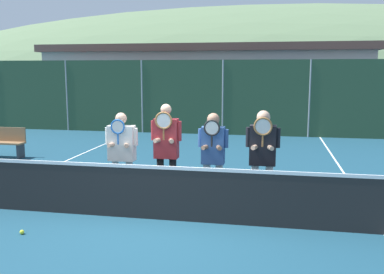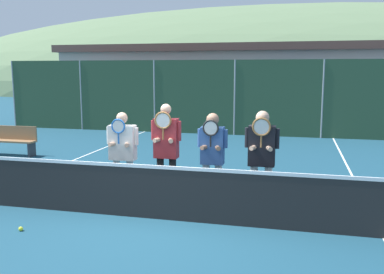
{
  "view_description": "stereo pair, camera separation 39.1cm",
  "coord_description": "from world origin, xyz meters",
  "px_view_note": "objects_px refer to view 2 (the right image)",
  "views": [
    {
      "loc": [
        1.92,
        -6.59,
        2.46
      ],
      "look_at": [
        0.48,
        0.89,
        1.27
      ],
      "focal_mm": 40.0,
      "sensor_mm": 36.0,
      "label": 1
    },
    {
      "loc": [
        2.3,
        -6.5,
        2.46
      ],
      "look_at": [
        0.48,
        0.89,
        1.27
      ],
      "focal_mm": 40.0,
      "sensor_mm": 36.0,
      "label": 2
    }
  ],
  "objects_px": {
    "player_center_left": "(166,147)",
    "car_far_left": "(122,105)",
    "car_left_of_center": "(224,106)",
    "bench_courtside": "(10,139)",
    "player_center_right": "(212,153)",
    "car_center": "(349,108)",
    "player_leftmost": "(123,149)",
    "tennis_ball_on_court": "(21,229)",
    "player_rightmost": "(262,153)"
  },
  "relations": [
    {
      "from": "player_rightmost",
      "to": "car_center",
      "type": "xyz_separation_m",
      "value": [
        2.59,
        11.04,
        -0.12
      ]
    },
    {
      "from": "car_far_left",
      "to": "tennis_ball_on_court",
      "type": "xyz_separation_m",
      "value": [
        3.68,
        -12.66,
        -0.83
      ]
    },
    {
      "from": "bench_courtside",
      "to": "car_center",
      "type": "bearing_deg",
      "value": 36.55
    },
    {
      "from": "car_center",
      "to": "bench_courtside",
      "type": "distance_m",
      "value": 12.63
    },
    {
      "from": "player_rightmost",
      "to": "tennis_ball_on_court",
      "type": "relative_size",
      "value": 26.37
    },
    {
      "from": "player_center_left",
      "to": "tennis_ball_on_court",
      "type": "relative_size",
      "value": 27.5
    },
    {
      "from": "player_leftmost",
      "to": "car_left_of_center",
      "type": "height_order",
      "value": "car_left_of_center"
    },
    {
      "from": "bench_courtside",
      "to": "car_left_of_center",
      "type": "bearing_deg",
      "value": 56.62
    },
    {
      "from": "car_far_left",
      "to": "car_left_of_center",
      "type": "bearing_deg",
      "value": 1.9
    },
    {
      "from": "player_center_left",
      "to": "car_center",
      "type": "relative_size",
      "value": 0.39
    },
    {
      "from": "player_rightmost",
      "to": "car_far_left",
      "type": "relative_size",
      "value": 0.45
    },
    {
      "from": "player_leftmost",
      "to": "tennis_ball_on_court",
      "type": "relative_size",
      "value": 24.99
    },
    {
      "from": "player_center_right",
      "to": "bench_courtside",
      "type": "height_order",
      "value": "player_center_right"
    },
    {
      "from": "player_rightmost",
      "to": "car_left_of_center",
      "type": "relative_size",
      "value": 0.41
    },
    {
      "from": "player_center_right",
      "to": "car_center",
      "type": "distance_m",
      "value": 11.48
    },
    {
      "from": "player_rightmost",
      "to": "car_left_of_center",
      "type": "distance_m",
      "value": 11.45
    },
    {
      "from": "player_center_right",
      "to": "bench_courtside",
      "type": "bearing_deg",
      "value": 152.8
    },
    {
      "from": "car_center",
      "to": "car_far_left",
      "type": "bearing_deg",
      "value": -179.86
    },
    {
      "from": "bench_courtside",
      "to": "tennis_ball_on_court",
      "type": "height_order",
      "value": "bench_courtside"
    },
    {
      "from": "car_center",
      "to": "player_rightmost",
      "type": "bearing_deg",
      "value": -103.23
    },
    {
      "from": "player_center_left",
      "to": "car_far_left",
      "type": "height_order",
      "value": "player_center_left"
    },
    {
      "from": "car_far_left",
      "to": "player_rightmost",
      "type": "bearing_deg",
      "value": -56.78
    },
    {
      "from": "player_rightmost",
      "to": "bench_courtside",
      "type": "height_order",
      "value": "player_rightmost"
    },
    {
      "from": "car_left_of_center",
      "to": "car_center",
      "type": "bearing_deg",
      "value": -1.48
    },
    {
      "from": "player_center_left",
      "to": "car_far_left",
      "type": "bearing_deg",
      "value": 116.73
    },
    {
      "from": "player_leftmost",
      "to": "player_center_left",
      "type": "height_order",
      "value": "player_center_left"
    },
    {
      "from": "player_center_right",
      "to": "car_far_left",
      "type": "height_order",
      "value": "player_center_right"
    },
    {
      "from": "player_rightmost",
      "to": "car_center",
      "type": "relative_size",
      "value": 0.37
    },
    {
      "from": "player_leftmost",
      "to": "car_center",
      "type": "distance_m",
      "value": 12.09
    },
    {
      "from": "car_far_left",
      "to": "tennis_ball_on_court",
      "type": "distance_m",
      "value": 13.21
    },
    {
      "from": "car_left_of_center",
      "to": "bench_courtside",
      "type": "xyz_separation_m",
      "value": [
        -5.04,
        -7.65,
        -0.46
      ]
    },
    {
      "from": "player_center_left",
      "to": "player_center_right",
      "type": "distance_m",
      "value": 0.85
    },
    {
      "from": "tennis_ball_on_court",
      "to": "car_center",
      "type": "bearing_deg",
      "value": 64.23
    },
    {
      "from": "player_center_left",
      "to": "car_left_of_center",
      "type": "xyz_separation_m",
      "value": [
        -0.8,
        11.09,
        -0.17
      ]
    },
    {
      "from": "player_rightmost",
      "to": "tennis_ball_on_court",
      "type": "distance_m",
      "value": 4.04
    },
    {
      "from": "car_left_of_center",
      "to": "bench_courtside",
      "type": "distance_m",
      "value": 9.17
    },
    {
      "from": "bench_courtside",
      "to": "tennis_ball_on_court",
      "type": "relative_size",
      "value": 24.3
    },
    {
      "from": "player_leftmost",
      "to": "player_center_left",
      "type": "relative_size",
      "value": 0.91
    },
    {
      "from": "player_leftmost",
      "to": "tennis_ball_on_court",
      "type": "height_order",
      "value": "player_leftmost"
    },
    {
      "from": "player_rightmost",
      "to": "bench_courtside",
      "type": "xyz_separation_m",
      "value": [
        -7.54,
        3.52,
        -0.62
      ]
    },
    {
      "from": "player_center_right",
      "to": "bench_courtside",
      "type": "relative_size",
      "value": 1.04
    },
    {
      "from": "car_far_left",
      "to": "bench_courtside",
      "type": "height_order",
      "value": "car_far_left"
    },
    {
      "from": "player_center_left",
      "to": "player_leftmost",
      "type": "bearing_deg",
      "value": 178.94
    },
    {
      "from": "car_left_of_center",
      "to": "tennis_ball_on_court",
      "type": "distance_m",
      "value": 12.89
    },
    {
      "from": "player_center_right",
      "to": "bench_courtside",
      "type": "xyz_separation_m",
      "value": [
        -6.68,
        3.43,
        -0.56
      ]
    },
    {
      "from": "player_center_right",
      "to": "car_left_of_center",
      "type": "xyz_separation_m",
      "value": [
        -1.64,
        11.08,
        -0.1
      ]
    },
    {
      "from": "tennis_ball_on_court",
      "to": "bench_courtside",
      "type": "bearing_deg",
      "value": 127.82
    },
    {
      "from": "player_leftmost",
      "to": "tennis_ball_on_court",
      "type": "distance_m",
      "value": 2.23
    },
    {
      "from": "player_rightmost",
      "to": "tennis_ball_on_court",
      "type": "xyz_separation_m",
      "value": [
        -3.53,
        -1.65,
        -1.04
      ]
    },
    {
      "from": "player_leftmost",
      "to": "car_far_left",
      "type": "xyz_separation_m",
      "value": [
        -4.66,
        10.91,
        -0.14
      ]
    }
  ]
}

